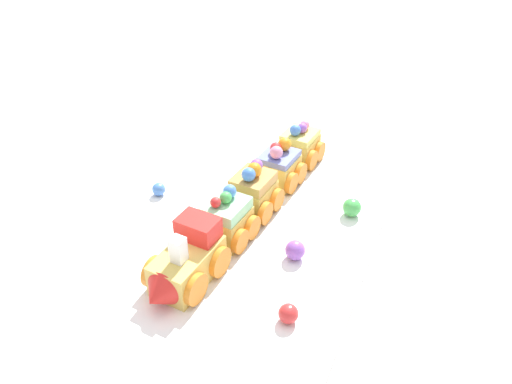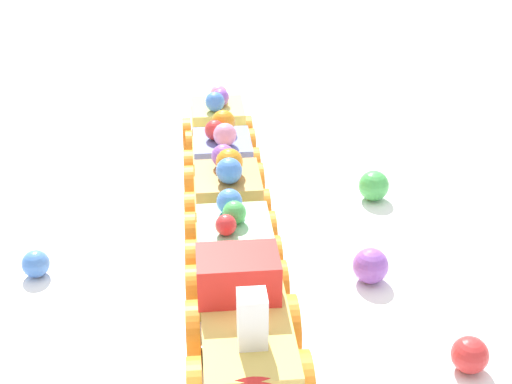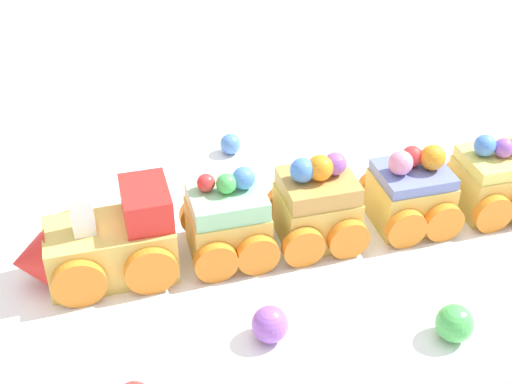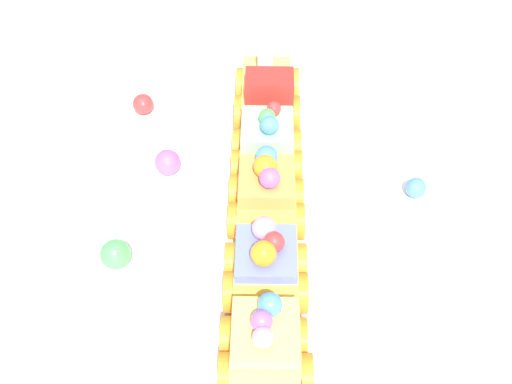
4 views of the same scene
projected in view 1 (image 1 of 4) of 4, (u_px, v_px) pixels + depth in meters
The scene contains 11 objects.
ground_plane at pixel (238, 222), 0.73m from camera, with size 10.00×10.00×0.00m, color beige.
display_board at pixel (238, 219), 0.73m from camera, with size 0.71×0.39×0.01m, color white.
cake_train_locomotive at pixel (184, 265), 0.60m from camera, with size 0.12×0.08×0.08m.
cake_car_mint at pixel (227, 220), 0.67m from camera, with size 0.07×0.07×0.08m.
cake_car_caramel at pixel (253, 192), 0.72m from camera, with size 0.07×0.07×0.08m.
cake_car_blueberry at pixel (279, 167), 0.78m from camera, with size 0.07×0.07×0.07m.
cake_car_lemon at pixel (299, 146), 0.84m from camera, with size 0.07×0.07×0.07m.
gumball_green at pixel (352, 207), 0.72m from camera, with size 0.03×0.03×0.03m, color #4CBC56.
gumball_purple at pixel (295, 250), 0.64m from camera, with size 0.03×0.03×0.03m, color #9956C6.
gumball_red at pixel (288, 313), 0.56m from camera, with size 0.02×0.02×0.02m, color red.
gumball_blue at pixel (159, 189), 0.76m from camera, with size 0.02×0.02×0.02m, color #4C84E0.
Camera 1 is at (0.52, 0.25, 0.45)m, focal length 35.00 mm.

